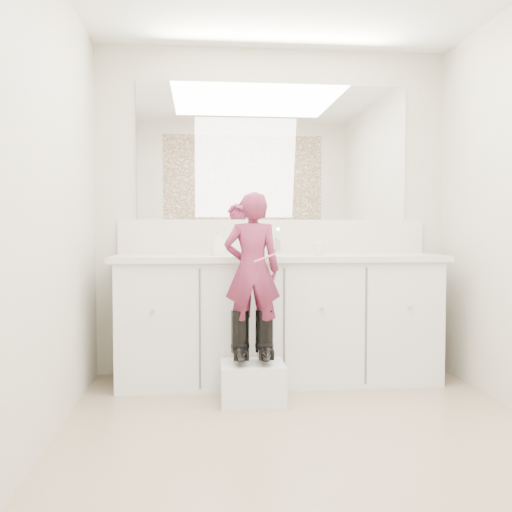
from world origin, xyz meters
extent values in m
plane|color=#7F6D53|center=(0.00, 0.00, 0.00)|extent=(3.00, 3.00, 0.00)
plane|color=beige|center=(0.00, 1.50, 1.20)|extent=(2.60, 0.00, 2.60)
plane|color=beige|center=(0.00, -1.50, 1.20)|extent=(2.60, 0.00, 2.60)
plane|color=beige|center=(-1.30, 0.00, 1.20)|extent=(0.00, 3.00, 3.00)
cube|color=silver|center=(0.00, 1.23, 0.42)|extent=(2.20, 0.55, 0.85)
cube|color=beige|center=(0.00, 1.21, 0.87)|extent=(2.28, 0.58, 0.04)
cube|color=beige|center=(0.00, 1.49, 1.02)|extent=(2.28, 0.03, 0.25)
cube|color=white|center=(0.00, 1.49, 1.64)|extent=(2.00, 0.02, 1.00)
cylinder|color=silver|center=(0.00, 1.38, 0.94)|extent=(0.08, 0.08, 0.10)
imported|color=beige|center=(0.28, 1.17, 0.94)|extent=(0.11, 0.11, 0.09)
imported|color=white|center=(-0.42, 1.23, 0.97)|extent=(0.09, 0.09, 0.17)
cube|color=silver|center=(-0.23, 0.73, 0.12)|extent=(0.39, 0.33, 0.25)
imported|color=#B03664|center=(-0.23, 0.75, 0.82)|extent=(0.35, 0.23, 0.95)
cylinder|color=#EC5C8D|center=(-0.16, 0.67, 0.90)|extent=(0.14, 0.01, 0.06)
camera|label=1|loc=(-0.55, -2.72, 1.07)|focal=40.00mm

